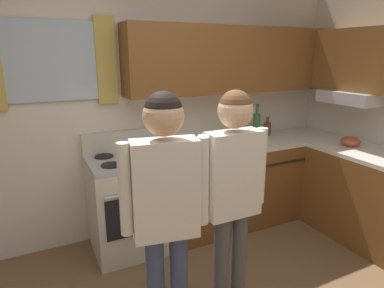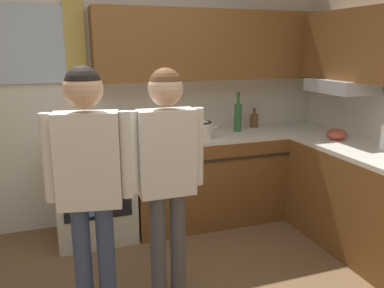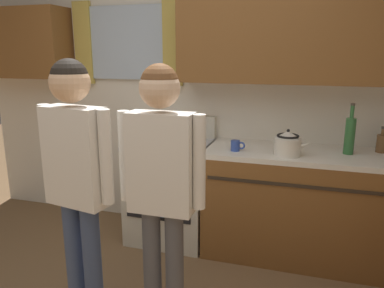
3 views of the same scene
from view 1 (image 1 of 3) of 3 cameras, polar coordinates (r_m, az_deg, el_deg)
The scene contains 11 objects.
back_wall_unit at distance 3.30m, azimuth -8.53°, elevation 9.05°, with size 4.60×0.42×2.60m.
kitchen_counter_run at distance 3.70m, azimuth 18.88°, elevation -7.38°, with size 2.11×2.24×0.90m.
stove_oven at distance 3.25m, azimuth -10.70°, elevation -9.71°, with size 0.69×0.67×1.10m.
bottle_squat_brown at distance 3.98m, azimuth 12.67°, elevation 2.63°, with size 0.08×0.08×0.21m.
bottle_wine_green at distance 3.71m, azimuth 10.89°, elevation 3.00°, with size 0.08×0.08×0.39m.
mug_cobalt_blue at distance 3.16m, azimuth 0.18°, elevation -0.89°, with size 0.11×0.07×0.08m.
mug_mustard_yellow at distance 3.56m, azimuth 4.46°, elevation 0.94°, with size 0.12×0.08×0.09m.
stovetop_kettle at distance 3.32m, azimuth 6.58°, elevation 0.72°, with size 0.27×0.20×0.21m.
mixing_bowl at distance 3.78m, azimuth 25.32°, elevation 0.39°, with size 0.19×0.19×0.10m.
adult_left at distance 1.91m, azimuth -4.54°, elevation -9.38°, with size 0.50×0.22×1.64m.
adult_in_plaid at distance 2.18m, azimuth 6.94°, elevation -6.62°, with size 0.50×0.22×1.61m.
Camera 1 is at (-0.93, -1.31, 1.83)m, focal length 31.35 mm.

